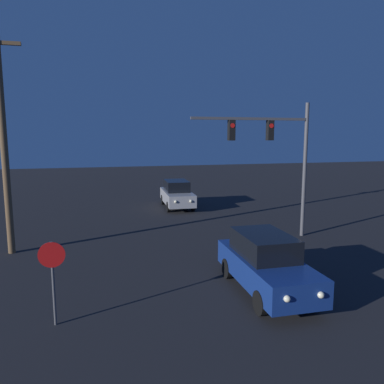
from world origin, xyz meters
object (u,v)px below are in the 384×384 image
object	(u,v)px
stop_sign	(52,268)
utility_pole	(3,136)
traffic_signal_mast	(277,148)
car_far	(177,194)
car_near	(266,263)

from	to	relation	value
stop_sign	utility_pole	size ratio (longest dim) A/B	0.24
traffic_signal_mast	utility_pole	distance (m)	11.67
stop_sign	car_far	bearing A→B (deg)	66.13
traffic_signal_mast	stop_sign	distance (m)	11.48
traffic_signal_mast	utility_pole	world-z (taller)	utility_pole
car_near	car_far	bearing A→B (deg)	-90.21
car_near	traffic_signal_mast	world-z (taller)	traffic_signal_mast
traffic_signal_mast	car_near	bearing A→B (deg)	-119.83
traffic_signal_mast	utility_pole	xyz separation A→B (m)	(-11.64, 0.68, 0.56)
car_near	stop_sign	size ratio (longest dim) A/B	2.06
car_near	traffic_signal_mast	xyz separation A→B (m)	(3.18, 5.54, 3.33)
car_near	car_far	xyz separation A→B (m)	(0.33, 14.09, 0.00)
utility_pole	stop_sign	bearing A→B (deg)	-71.24
car_near	utility_pole	distance (m)	11.20
car_far	traffic_signal_mast	bearing A→B (deg)	111.32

